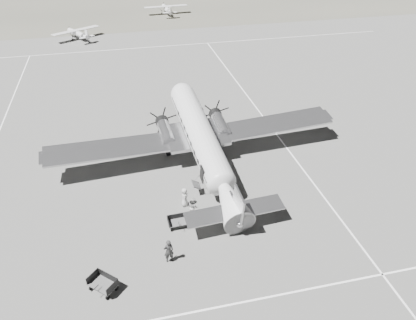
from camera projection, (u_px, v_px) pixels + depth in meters
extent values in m
plane|color=slate|center=(179.00, 182.00, 37.36)|extent=(260.00, 260.00, 0.00)
cube|color=white|center=(216.00, 308.00, 25.96)|extent=(60.00, 0.15, 0.01)
cube|color=white|center=(300.00, 165.00, 39.63)|extent=(0.15, 80.00, 0.01)
cube|color=white|center=(140.00, 48.00, 69.92)|extent=(90.00, 0.15, 0.01)
imported|color=#2F2F2F|center=(169.00, 251.00, 28.76)|extent=(0.78, 0.57, 1.98)
imported|color=#BBBBB9|center=(193.00, 207.00, 32.98)|extent=(0.86, 1.00, 1.78)
imported|color=#B8B8B6|center=(185.00, 197.00, 34.05)|extent=(0.74, 0.96, 1.75)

